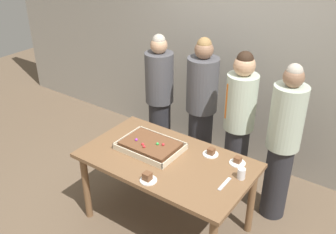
% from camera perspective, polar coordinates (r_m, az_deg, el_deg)
% --- Properties ---
extents(ground_plane, '(12.00, 12.00, 0.00)m').
position_cam_1_polar(ground_plane, '(4.09, -0.18, -15.53)').
color(ground_plane, brown).
extents(interior_back_panel, '(8.00, 0.12, 3.00)m').
position_cam_1_polar(interior_back_panel, '(4.56, 11.72, 10.69)').
color(interior_back_panel, '#9E998E').
rests_on(interior_back_panel, ground_plane).
extents(party_table, '(1.62, 0.93, 0.80)m').
position_cam_1_polar(party_table, '(3.64, -0.19, -7.55)').
color(party_table, brown).
rests_on(party_table, ground_plane).
extents(sheet_cake, '(0.60, 0.43, 0.10)m').
position_cam_1_polar(sheet_cake, '(3.71, -2.67, -4.34)').
color(sheet_cake, beige).
rests_on(sheet_cake, party_table).
extents(plated_slice_near_left, '(0.15, 0.15, 0.07)m').
position_cam_1_polar(plated_slice_near_left, '(3.65, 6.45, -5.35)').
color(plated_slice_near_left, white).
rests_on(plated_slice_near_left, party_table).
extents(plated_slice_near_right, '(0.15, 0.15, 0.06)m').
position_cam_1_polar(plated_slice_near_right, '(3.57, 10.40, -6.58)').
color(plated_slice_near_right, white).
rests_on(plated_slice_near_right, party_table).
extents(plated_slice_far_left, '(0.15, 0.15, 0.08)m').
position_cam_1_polar(plated_slice_far_left, '(3.30, -3.06, -9.13)').
color(plated_slice_far_left, white).
rests_on(plated_slice_far_left, party_table).
extents(drink_cup_nearest, '(0.07, 0.07, 0.10)m').
position_cam_1_polar(drink_cup_nearest, '(3.37, 10.96, -8.34)').
color(drink_cup_nearest, white).
rests_on(drink_cup_nearest, party_table).
extents(cake_server_utensil, '(0.03, 0.20, 0.01)m').
position_cam_1_polar(cake_server_utensil, '(3.31, 8.48, -9.90)').
color(cake_server_utensil, silver).
rests_on(cake_server_utensil, party_table).
extents(person_serving_front, '(0.32, 0.32, 1.68)m').
position_cam_1_polar(person_serving_front, '(4.02, 10.54, -1.14)').
color(person_serving_front, '#28282D').
rests_on(person_serving_front, ground_plane).
extents(person_green_shirt_behind, '(0.35, 0.35, 1.69)m').
position_cam_1_polar(person_green_shirt_behind, '(4.36, 5.03, 1.46)').
color(person_green_shirt_behind, '#28282D').
rests_on(person_green_shirt_behind, ground_plane).
extents(person_striped_tie_right, '(0.34, 0.34, 1.64)m').
position_cam_1_polar(person_striped_tie_right, '(4.62, -1.29, 2.86)').
color(person_striped_tie_right, '#28282D').
rests_on(person_striped_tie_right, ground_plane).
extents(person_left_edge_reaching, '(0.32, 0.32, 1.68)m').
position_cam_1_polar(person_left_edge_reaching, '(3.84, 16.85, -3.72)').
color(person_left_edge_reaching, '#28282D').
rests_on(person_left_edge_reaching, ground_plane).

